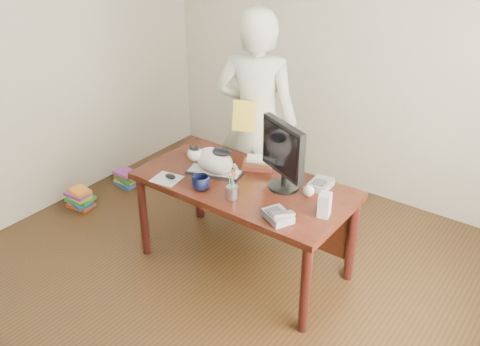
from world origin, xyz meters
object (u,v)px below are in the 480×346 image
object	(u,v)px
cat	(213,159)
person	(256,122)
phone	(278,216)
desk	(250,195)
calculator	(321,184)
monitor	(283,153)
keyboard	(215,172)
mouse	(170,176)
book_pile_b	(126,178)
speaker	(324,205)
coffee_mug	(201,183)
baseball	(309,191)
book_stack	(258,163)
book_pile_a	(80,198)
pen_cup	(232,191)

from	to	relation	value
cat	person	distance (m)	0.65
cat	phone	world-z (taller)	cat
desk	calculator	size ratio (longest dim) A/B	8.24
monitor	person	world-z (taller)	person
desk	keyboard	distance (m)	0.32
desk	calculator	bearing A→B (deg)	21.07
mouse	book_pile_b	xyz separation A→B (m)	(-1.25, 0.63, -0.70)
speaker	calculator	bearing A→B (deg)	107.67
coffee_mug	baseball	size ratio (longest dim) A/B	1.67
keyboard	book_stack	distance (m)	0.35
monitor	book_stack	xyz separation A→B (m)	(-0.32, 0.17, -0.25)
phone	monitor	bearing A→B (deg)	145.20
book_pile_a	baseball	bearing A→B (deg)	8.00
phone	book_pile_a	distance (m)	2.33
cat	pen_cup	size ratio (longest dim) A/B	1.87
baseball	book_pile_b	bearing A→B (deg)	173.84
baseball	phone	bearing A→B (deg)	-91.03
coffee_mug	phone	world-z (taller)	coffee_mug
mouse	keyboard	bearing A→B (deg)	40.95
phone	mouse	bearing A→B (deg)	-153.52
cat	speaker	distance (m)	0.96
coffee_mug	pen_cup	bearing A→B (deg)	6.99
desk	baseball	world-z (taller)	baseball
person	desk	bearing A→B (deg)	98.20
mouse	baseball	xyz separation A→B (m)	(0.95, 0.39, 0.02)
keyboard	cat	bearing A→B (deg)	-171.64
calculator	book_pile_b	bearing A→B (deg)	173.68
cat	phone	bearing A→B (deg)	-35.57
monitor	speaker	world-z (taller)	monitor
mouse	phone	xyz separation A→B (m)	(0.94, 0.01, 0.01)
keyboard	calculator	size ratio (longest dim) A/B	2.29
desk	pen_cup	distance (m)	0.38
phone	person	world-z (taller)	person
person	calculator	bearing A→B (deg)	134.07
pen_cup	book_pile_a	size ratio (longest dim) A/B	0.79
pen_cup	phone	size ratio (longest dim) A/B	0.90
desk	coffee_mug	xyz separation A→B (m)	(-0.19, -0.34, 0.20)
book_stack	book_pile_b	size ratio (longest dim) A/B	1.07
book_stack	phone	bearing A→B (deg)	-69.38
keyboard	book_pile_a	world-z (taller)	keyboard
speaker	book_pile_a	size ratio (longest dim) A/B	0.62
monitor	book_pile_a	world-z (taller)	monitor
coffee_mug	person	size ratio (longest dim) A/B	0.07
coffee_mug	phone	distance (m)	0.66
keyboard	pen_cup	world-z (taller)	pen_cup
calculator	baseball	bearing A→B (deg)	-98.77
pen_cup	book_pile_a	bearing A→B (deg)	179.03
baseball	book_pile_b	size ratio (longest dim) A/B	0.30
coffee_mug	baseball	distance (m)	0.77
calculator	book_pile_a	xyz separation A→B (m)	(-2.24, -0.47, -0.69)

